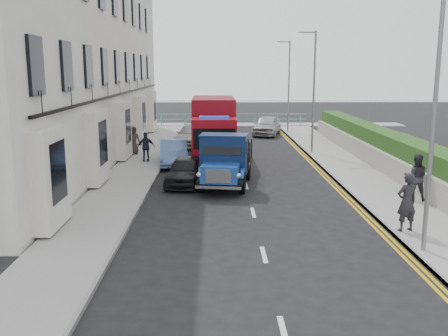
# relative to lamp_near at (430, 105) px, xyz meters

# --- Properties ---
(ground) EXTENTS (120.00, 120.00, 0.00)m
(ground) POSITION_rel_lamp_near_xyz_m (-4.18, 2.00, -4.00)
(ground) COLOR black
(ground) RESTS_ON ground
(pavement_west) EXTENTS (2.40, 38.00, 0.12)m
(pavement_west) POSITION_rel_lamp_near_xyz_m (-9.38, 11.00, -3.94)
(pavement_west) COLOR gray
(pavement_west) RESTS_ON ground
(pavement_east) EXTENTS (2.60, 38.00, 0.12)m
(pavement_east) POSITION_rel_lamp_near_xyz_m (1.12, 11.00, -3.94)
(pavement_east) COLOR gray
(pavement_east) RESTS_ON ground
(promenade) EXTENTS (30.00, 2.50, 0.12)m
(promenade) POSITION_rel_lamp_near_xyz_m (-4.18, 31.00, -3.94)
(promenade) COLOR gray
(promenade) RESTS_ON ground
(sea_plane) EXTENTS (120.00, 120.00, 0.00)m
(sea_plane) POSITION_rel_lamp_near_xyz_m (-4.18, 62.00, -4.00)
(sea_plane) COLOR slate
(sea_plane) RESTS_ON ground
(terrace_west) EXTENTS (6.31, 30.20, 14.25)m
(terrace_west) POSITION_rel_lamp_near_xyz_m (-13.65, 15.00, 3.17)
(terrace_west) COLOR white
(terrace_west) RESTS_ON ground
(garden_east) EXTENTS (1.45, 28.00, 1.75)m
(garden_east) POSITION_rel_lamp_near_xyz_m (3.03, 11.00, -3.10)
(garden_east) COLOR #B2AD9E
(garden_east) RESTS_ON ground
(seafront_railing) EXTENTS (13.00, 0.08, 1.11)m
(seafront_railing) POSITION_rel_lamp_near_xyz_m (-4.18, 30.20, -3.42)
(seafront_railing) COLOR #59B2A5
(seafront_railing) RESTS_ON ground
(lamp_near) EXTENTS (1.23, 0.18, 7.00)m
(lamp_near) POSITION_rel_lamp_near_xyz_m (0.00, 0.00, 0.00)
(lamp_near) COLOR slate
(lamp_near) RESTS_ON ground
(lamp_mid) EXTENTS (1.23, 0.18, 7.00)m
(lamp_mid) POSITION_rel_lamp_near_xyz_m (0.00, 16.00, 0.00)
(lamp_mid) COLOR slate
(lamp_mid) RESTS_ON ground
(lamp_far) EXTENTS (1.23, 0.18, 7.00)m
(lamp_far) POSITION_rel_lamp_near_xyz_m (0.00, 26.00, 0.00)
(lamp_far) COLOR slate
(lamp_far) RESTS_ON ground
(bedford_lorry) EXTENTS (2.50, 4.96, 2.26)m
(bedford_lorry) POSITION_rel_lamp_near_xyz_m (-5.12, 7.63, -2.96)
(bedford_lorry) COLOR black
(bedford_lorry) RESTS_ON ground
(red_lorry) EXTENTS (2.29, 6.49, 3.38)m
(red_lorry) POSITION_rel_lamp_near_xyz_m (-5.60, 13.84, -2.20)
(red_lorry) COLOR black
(red_lorry) RESTS_ON ground
(parked_car_front) EXTENTS (1.80, 3.72, 1.22)m
(parked_car_front) POSITION_rel_lamp_near_xyz_m (-6.78, 8.36, -3.39)
(parked_car_front) COLOR black
(parked_car_front) RESTS_ON ground
(parked_car_mid) EXTENTS (1.72, 4.01, 1.28)m
(parked_car_mid) POSITION_rel_lamp_near_xyz_m (-7.66, 12.82, -3.35)
(parked_car_mid) COLOR #5B84C4
(parked_car_mid) RESTS_ON ground
(parked_car_rear) EXTENTS (2.41, 4.80, 1.34)m
(parked_car_rear) POSITION_rel_lamp_near_xyz_m (-7.03, 19.53, -3.33)
(parked_car_rear) COLOR #A5A6AA
(parked_car_rear) RESTS_ON ground
(seafront_car_left) EXTENTS (2.38, 4.70, 1.27)m
(seafront_car_left) POSITION_rel_lamp_near_xyz_m (-5.49, 28.09, -3.36)
(seafront_car_left) COLOR black
(seafront_car_left) RESTS_ON ground
(seafront_car_right) EXTENTS (2.77, 4.58, 1.46)m
(seafront_car_right) POSITION_rel_lamp_near_xyz_m (-1.63, 24.70, -3.27)
(seafront_car_right) COLOR #A8A9AD
(seafront_car_right) RESTS_ON ground
(pedestrian_east_near) EXTENTS (0.73, 0.57, 1.78)m
(pedestrian_east_near) POSITION_rel_lamp_near_xyz_m (0.22, 1.61, -2.99)
(pedestrian_east_near) COLOR black
(pedestrian_east_near) RESTS_ON pavement_east
(pedestrian_east_far) EXTENTS (1.01, 0.89, 1.73)m
(pedestrian_east_far) POSITION_rel_lamp_near_xyz_m (1.92, 5.21, -3.01)
(pedestrian_east_far) COLOR #2D2831
(pedestrian_east_far) RESTS_ON pavement_east
(pedestrian_west_near) EXTENTS (0.97, 0.61, 1.54)m
(pedestrian_west_near) POSITION_rel_lamp_near_xyz_m (-9.14, 13.21, -3.11)
(pedestrian_west_near) COLOR #1C1F33
(pedestrian_west_near) RESTS_ON pavement_west
(pedestrian_west_far) EXTENTS (0.93, 0.79, 1.61)m
(pedestrian_west_far) POSITION_rel_lamp_near_xyz_m (-10.18, 15.48, -3.07)
(pedestrian_west_far) COLOR #392C29
(pedestrian_west_far) RESTS_ON pavement_west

